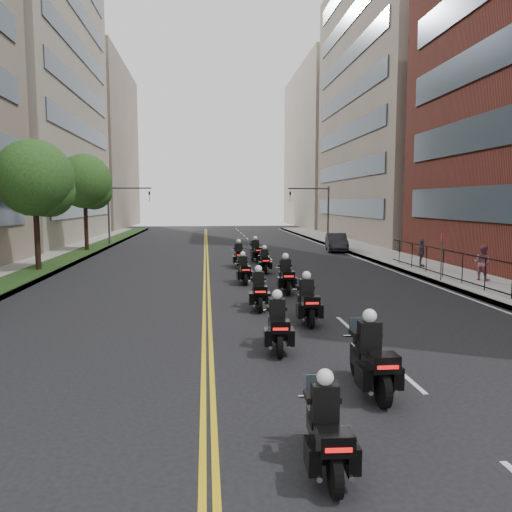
% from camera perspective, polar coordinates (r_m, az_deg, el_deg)
% --- Properties ---
extents(sidewalk_right, '(4.00, 90.00, 0.15)m').
position_cam_1_polar(sidewalk_right, '(34.02, 17.59, -0.90)').
color(sidewalk_right, gray).
rests_on(sidewalk_right, ground).
extents(sidewalk_left, '(4.00, 90.00, 0.15)m').
position_cam_1_polar(sidewalk_left, '(32.97, -24.37, -1.38)').
color(sidewalk_left, gray).
rests_on(sidewalk_left, ground).
extents(grass_strip, '(2.00, 90.00, 0.04)m').
position_cam_1_polar(grass_strip, '(32.71, -23.05, -1.21)').
color(grass_strip, black).
rests_on(grass_strip, sidewalk_left).
extents(building_right_tan, '(15.11, 28.00, 30.00)m').
position_cam_1_polar(building_right_tan, '(59.66, 17.70, 16.44)').
color(building_right_tan, '#7B685A').
rests_on(building_right_tan, ground).
extents(building_right_far, '(15.00, 28.00, 26.00)m').
position_cam_1_polar(building_right_far, '(87.52, 9.68, 11.95)').
color(building_right_far, gray).
rests_on(building_right_far, ground).
extents(building_left_far, '(16.00, 28.00, 26.00)m').
position_cam_1_polar(building_left_far, '(86.91, -19.84, 11.72)').
color(building_left_far, '#7B685A').
rests_on(building_left_far, ground).
extents(traffic_signal_right, '(4.09, 0.20, 5.60)m').
position_cam_1_polar(traffic_signal_right, '(49.23, 7.17, 5.68)').
color(traffic_signal_right, '#3F3F44').
rests_on(traffic_signal_right, ground).
extents(traffic_signal_left, '(4.09, 0.20, 5.60)m').
position_cam_1_polar(traffic_signal_left, '(48.66, -15.40, 5.50)').
color(traffic_signal_left, '#3F3F44').
rests_on(traffic_signal_left, ground).
extents(motorcycle_0, '(0.51, 2.13, 1.57)m').
position_cam_1_polar(motorcycle_0, '(8.12, 8.01, -19.31)').
color(motorcycle_0, black).
rests_on(motorcycle_0, ground).
extents(motorcycle_1, '(0.56, 2.46, 1.82)m').
position_cam_1_polar(motorcycle_1, '(11.22, 12.99, -11.56)').
color(motorcycle_1, black).
rests_on(motorcycle_1, ground).
extents(motorcycle_2, '(0.57, 2.29, 1.69)m').
position_cam_1_polar(motorcycle_2, '(13.96, 2.47, -8.08)').
color(motorcycle_2, black).
rests_on(motorcycle_2, ground).
extents(motorcycle_3, '(0.56, 2.39, 1.77)m').
position_cam_1_polar(motorcycle_3, '(17.10, 5.85, -5.34)').
color(motorcycle_3, black).
rests_on(motorcycle_3, ground).
extents(motorcycle_4, '(0.53, 2.28, 1.68)m').
position_cam_1_polar(motorcycle_4, '(19.20, 0.30, -4.13)').
color(motorcycle_4, black).
rests_on(motorcycle_4, ground).
extents(motorcycle_5, '(0.57, 2.44, 1.80)m').
position_cam_1_polar(motorcycle_5, '(22.66, 3.43, -2.43)').
color(motorcycle_5, black).
rests_on(motorcycle_5, ground).
extents(motorcycle_6, '(0.57, 2.20, 1.62)m').
position_cam_1_polar(motorcycle_6, '(25.16, -1.48, -1.72)').
color(motorcycle_6, black).
rests_on(motorcycle_6, ground).
extents(motorcycle_7, '(0.51, 2.17, 1.60)m').
position_cam_1_polar(motorcycle_7, '(29.03, 0.99, -0.67)').
color(motorcycle_7, black).
rests_on(motorcycle_7, ground).
extents(motorcycle_8, '(0.57, 2.42, 1.79)m').
position_cam_1_polar(motorcycle_8, '(31.32, -1.97, -0.04)').
color(motorcycle_8, black).
rests_on(motorcycle_8, ground).
extents(motorcycle_9, '(0.72, 2.38, 1.76)m').
position_cam_1_polar(motorcycle_9, '(34.35, -0.02, 0.50)').
color(motorcycle_9, black).
rests_on(motorcycle_9, ground).
extents(parked_sedan, '(2.31, 4.75, 1.50)m').
position_cam_1_polar(parked_sedan, '(42.17, 9.17, 1.56)').
color(parked_sedan, black).
rests_on(parked_sedan, ground).
extents(pedestrian_b, '(1.04, 1.09, 1.78)m').
position_cam_1_polar(pedestrian_b, '(27.76, 24.46, -0.71)').
color(pedestrian_b, '#864957').
rests_on(pedestrian_b, sidewalk_right).
extents(pedestrian_c, '(0.70, 1.05, 1.66)m').
position_cam_1_polar(pedestrian_c, '(32.32, 18.39, 0.33)').
color(pedestrian_c, '#3F4047').
rests_on(pedestrian_c, sidewalk_right).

